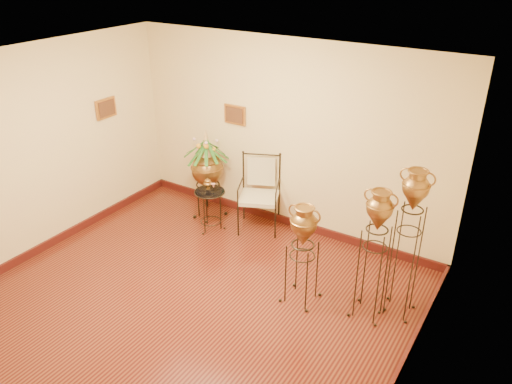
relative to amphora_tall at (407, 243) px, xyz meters
The scene contains 8 objects.
ground 2.73m from the amphora_tall, 147.13° to the right, with size 5.00×5.00×0.00m, color maroon.
room_shell 2.68m from the amphora_tall, 147.34° to the right, with size 5.02×5.02×2.81m.
amphora_tall is the anchor object (origin of this frame).
amphora_mid 0.38m from the amphora_tall, 141.33° to the right, with size 0.48×0.48×1.62m.
amphora_short 1.18m from the amphora_tall, 159.29° to the right, with size 0.47×0.47×1.30m.
planter_urn 3.42m from the amphora_tall, 167.12° to the left, with size 0.88×0.88×1.44m.
armchair 2.53m from the amphora_tall, 162.28° to the left, with size 0.81×0.79×1.12m.
side_table 3.07m from the amphora_tall, behind, with size 0.53×0.53×0.81m.
Camera 1 is at (3.21, -3.41, 3.88)m, focal length 35.00 mm.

